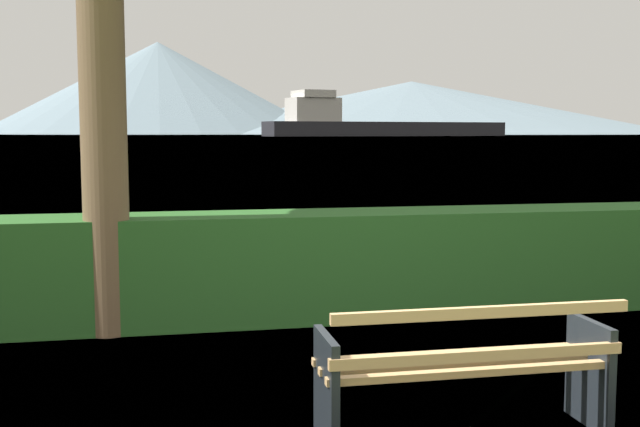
# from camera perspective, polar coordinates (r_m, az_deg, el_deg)

# --- Properties ---
(water_surface) EXTENTS (620.00, 620.00, 0.00)m
(water_surface) POSITION_cam_1_polar(r_m,az_deg,el_deg) (312.87, -11.41, 5.51)
(water_surface) COLOR #7A99A8
(water_surface) RESTS_ON ground_plane
(park_bench) EXTENTS (1.78, 0.57, 0.87)m
(park_bench) POSITION_cam_1_polar(r_m,az_deg,el_deg) (4.89, 10.51, -11.04)
(park_bench) COLOR tan
(park_bench) RESTS_ON ground_plane
(hedge_row) EXTENTS (8.71, 0.84, 1.05)m
(hedge_row) POSITION_cam_1_polar(r_m,az_deg,el_deg) (7.91, 1.56, -3.68)
(hedge_row) COLOR #285B23
(hedge_row) RESTS_ON ground_plane
(cargo_ship_large) EXTENTS (103.96, 35.44, 17.47)m
(cargo_ship_large) POSITION_cam_1_polar(r_m,az_deg,el_deg) (314.58, 3.72, 6.51)
(cargo_ship_large) COLOR #232328
(cargo_ship_large) RESTS_ON water_surface
(distant_hills) EXTENTS (770.09, 402.88, 66.53)m
(distant_hills) POSITION_cam_1_polar(r_m,az_deg,el_deg) (600.37, -7.09, 8.16)
(distant_hills) COLOR slate
(distant_hills) RESTS_ON ground_plane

